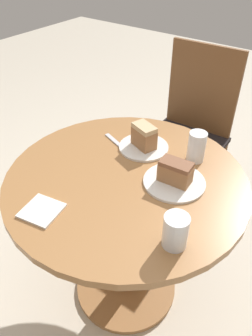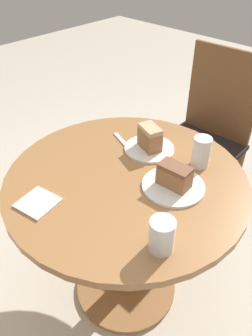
{
  "view_description": "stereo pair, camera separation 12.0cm",
  "coord_description": "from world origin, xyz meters",
  "px_view_note": "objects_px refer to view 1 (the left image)",
  "views": [
    {
      "loc": [
        0.56,
        -0.76,
        1.5
      ],
      "look_at": [
        0.0,
        0.0,
        0.76
      ],
      "focal_mm": 35.0,
      "sensor_mm": 36.0,
      "label": 1
    },
    {
      "loc": [
        0.66,
        -0.69,
        1.5
      ],
      "look_at": [
        0.0,
        0.0,
        0.76
      ],
      "focal_mm": 35.0,
      "sensor_mm": 36.0,
      "label": 2
    }
  ],
  "objects_px": {
    "chair": "(189,129)",
    "cake_slice_near": "(144,136)",
    "plate_near": "(144,147)",
    "cake_slice_far": "(175,172)",
    "glass_water": "(175,232)",
    "plate_far": "(174,182)",
    "glass_lemonade": "(196,148)"
  },
  "relations": [
    {
      "from": "plate_far",
      "to": "cake_slice_far",
      "type": "distance_m",
      "value": 0.05
    },
    {
      "from": "plate_near",
      "to": "cake_slice_far",
      "type": "bearing_deg",
      "value": -29.28
    },
    {
      "from": "glass_lemonade",
      "to": "glass_water",
      "type": "height_order",
      "value": "glass_lemonade"
    },
    {
      "from": "plate_near",
      "to": "cake_slice_near",
      "type": "distance_m",
      "value": 0.05
    },
    {
      "from": "plate_far",
      "to": "glass_lemonade",
      "type": "distance_m",
      "value": 0.18
    },
    {
      "from": "glass_lemonade",
      "to": "cake_slice_near",
      "type": "bearing_deg",
      "value": -165.64
    },
    {
      "from": "plate_near",
      "to": "plate_far",
      "type": "relative_size",
      "value": 0.91
    },
    {
      "from": "cake_slice_far",
      "to": "glass_lemonade",
      "type": "height_order",
      "value": "glass_lemonade"
    },
    {
      "from": "chair",
      "to": "plate_near",
      "type": "height_order",
      "value": "chair"
    },
    {
      "from": "plate_far",
      "to": "glass_water",
      "type": "bearing_deg",
      "value": -60.33
    },
    {
      "from": "chair",
      "to": "glass_lemonade",
      "type": "xyz_separation_m",
      "value": [
        0.29,
        -0.57,
        0.29
      ]
    },
    {
      "from": "plate_far",
      "to": "cake_slice_near",
      "type": "bearing_deg",
      "value": 150.72
    },
    {
      "from": "plate_near",
      "to": "glass_lemonade",
      "type": "bearing_deg",
      "value": 14.36
    },
    {
      "from": "glass_water",
      "to": "plate_far",
      "type": "bearing_deg",
      "value": 119.67
    },
    {
      "from": "chair",
      "to": "plate_near",
      "type": "relative_size",
      "value": 4.59
    },
    {
      "from": "glass_water",
      "to": "glass_lemonade",
      "type": "bearing_deg",
      "value": 109.14
    },
    {
      "from": "glass_water",
      "to": "cake_slice_far",
      "type": "bearing_deg",
      "value": 119.67
    },
    {
      "from": "plate_near",
      "to": "glass_lemonade",
      "type": "xyz_separation_m",
      "value": [
        0.21,
        0.05,
        0.05
      ]
    },
    {
      "from": "cake_slice_far",
      "to": "glass_water",
      "type": "height_order",
      "value": "glass_water"
    },
    {
      "from": "chair",
      "to": "plate_far",
      "type": "bearing_deg",
      "value": -70.29
    },
    {
      "from": "plate_near",
      "to": "plate_far",
      "type": "bearing_deg",
      "value": -29.28
    },
    {
      "from": "plate_far",
      "to": "glass_water",
      "type": "height_order",
      "value": "glass_water"
    },
    {
      "from": "chair",
      "to": "glass_water",
      "type": "relative_size",
      "value": 8.62
    },
    {
      "from": "plate_far",
      "to": "cake_slice_far",
      "type": "xyz_separation_m",
      "value": [
        0.0,
        -0.0,
        0.05
      ]
    },
    {
      "from": "plate_near",
      "to": "cake_slice_near",
      "type": "relative_size",
      "value": 1.78
    },
    {
      "from": "plate_far",
      "to": "plate_near",
      "type": "bearing_deg",
      "value": 150.72
    },
    {
      "from": "plate_near",
      "to": "chair",
      "type": "bearing_deg",
      "value": 97.36
    },
    {
      "from": "glass_water",
      "to": "cake_slice_near",
      "type": "bearing_deg",
      "value": 134.21
    },
    {
      "from": "cake_slice_far",
      "to": "plate_far",
      "type": "bearing_deg",
      "value": 90.0
    },
    {
      "from": "cake_slice_far",
      "to": "glass_water",
      "type": "relative_size",
      "value": 1.09
    },
    {
      "from": "chair",
      "to": "cake_slice_near",
      "type": "height_order",
      "value": "chair"
    },
    {
      "from": "plate_near",
      "to": "cake_slice_far",
      "type": "height_order",
      "value": "cake_slice_far"
    }
  ]
}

